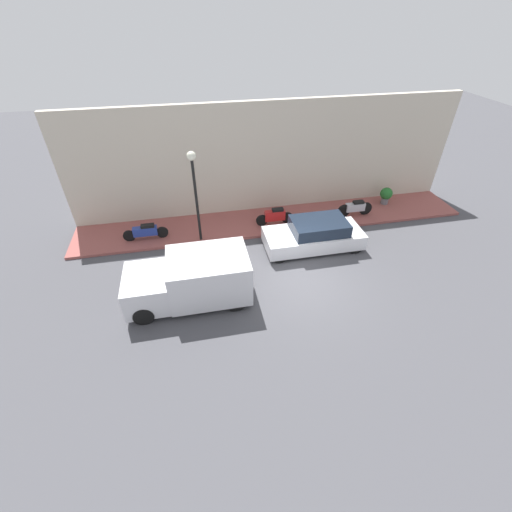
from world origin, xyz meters
The scene contains 10 objects.
ground_plane centered at (0.00, 0.00, 0.00)m, with size 60.00×60.00×0.00m, color #47474C.
sidewalk centered at (4.56, 0.00, 0.06)m, with size 2.58×19.21×0.12m.
building_facade centered at (6.00, 0.00, 2.72)m, with size 0.30×19.21×5.45m.
parked_car centered at (2.09, -1.22, 0.65)m, with size 1.82×4.33×1.36m.
delivery_van centered at (-0.16, 4.32, 0.94)m, with size 2.09×4.42×1.83m.
motorcycle_red centered at (4.15, 0.07, 0.58)m, with size 0.30×1.85×0.85m.
scooter_silver centered at (4.15, -4.12, 0.57)m, with size 0.30×1.83×0.80m.
motorcycle_blue centered at (4.07, 6.17, 0.53)m, with size 0.30×2.01×0.75m.
streetlamp centered at (3.56, 3.73, 3.04)m, with size 0.38×0.38×4.14m.
potted_plant centered at (5.01, -6.26, 0.65)m, with size 0.64×0.64×0.91m.
Camera 1 is at (-9.78, 3.87, 9.05)m, focal length 24.00 mm.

